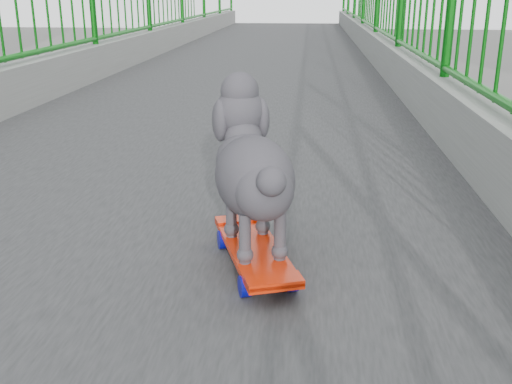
{
  "coord_description": "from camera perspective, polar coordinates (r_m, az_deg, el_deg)",
  "views": [
    {
      "loc": [
        0.61,
        -3.62,
        7.78
      ],
      "look_at": [
        0.47,
        -1.97,
        7.22
      ],
      "focal_mm": 42.0,
      "sensor_mm": 36.0,
      "label": 1
    }
  ],
  "objects": [
    {
      "name": "footbridge",
      "position": [
        4.47,
        -3.89,
        -16.34
      ],
      "size": [
        3.0,
        24.0,
        7.0
      ],
      "color": "#2D2D2F",
      "rests_on": "ground"
    },
    {
      "name": "railing",
      "position": [
        3.71,
        -4.57,
        9.83
      ],
      "size": [
        3.0,
        24.0,
        1.42
      ],
      "color": "gray",
      "rests_on": "footbridge"
    },
    {
      "name": "skateboard",
      "position": [
        1.76,
        -0.14,
        -5.75
      ],
      "size": [
        0.3,
        0.53,
        0.07
      ],
      "rotation": [
        0.0,
        0.0,
        0.32
      ],
      "color": "red",
      "rests_on": "footbridge"
    },
    {
      "name": "poodle",
      "position": [
        1.7,
        -0.37,
        2.39
      ],
      "size": [
        0.31,
        0.5,
        0.44
      ],
      "rotation": [
        0.0,
        0.0,
        0.32
      ],
      "color": "#2B292E",
      "rests_on": "skateboard"
    },
    {
      "name": "car_0",
      "position": [
        15.79,
        -20.55,
        -8.94
      ],
      "size": [
        1.85,
        4.6,
        1.57
      ],
      "primitive_type": "imported",
      "color": "black",
      "rests_on": "ground"
    }
  ]
}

